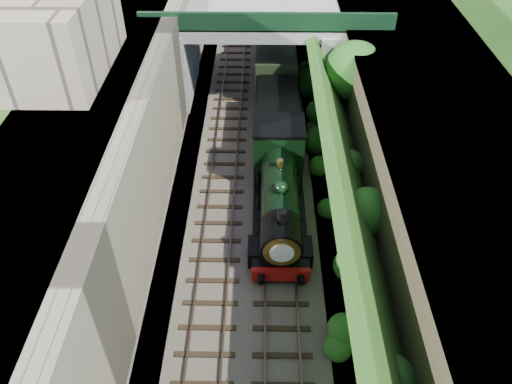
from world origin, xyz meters
name	(u,v)px	position (x,y,z in m)	size (l,w,h in m)	color
trackbed	(258,122)	(0.00, 20.00, 0.10)	(10.00, 90.00, 0.20)	#473F38
retaining_wall	(173,76)	(-5.50, 20.00, 3.50)	(1.00, 90.00, 7.00)	#756B56
street_plateau_left	(119,76)	(-9.00, 20.00, 3.50)	(6.00, 90.00, 7.00)	#262628
street_plateau_right	(405,83)	(9.50, 20.00, 3.12)	(8.00, 90.00, 6.25)	#262628
embankment_slope	(339,111)	(4.99, 17.19, 2.75)	(4.61, 90.00, 6.38)	#1E4714
track_left	(229,120)	(-2.00, 20.00, 0.25)	(2.50, 90.00, 0.20)	black
track_right	(276,120)	(1.20, 20.00, 0.25)	(2.50, 90.00, 0.20)	black
road_bridge	(272,43)	(0.94, 24.00, 4.08)	(16.00, 6.40, 7.25)	gray
building_near	(61,31)	(-9.50, 14.00, 9.00)	(4.00, 8.00, 4.00)	gray
tree	(355,72)	(5.91, 18.56, 4.65)	(3.60, 3.80, 6.60)	black
locomotive	(279,190)	(1.20, 10.66, 1.89)	(3.10, 10.22, 3.83)	black
tender	(277,119)	(1.20, 18.03, 1.62)	(2.70, 6.00, 3.05)	black
coach_front	(274,32)	(1.20, 30.63, 2.05)	(2.90, 18.00, 3.70)	black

